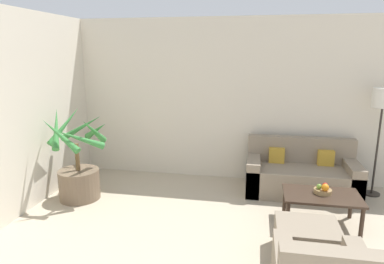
# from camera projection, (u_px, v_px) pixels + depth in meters

# --- Properties ---
(wall_back) EXTENTS (8.75, 0.06, 2.70)m
(wall_back) POSITION_uv_depth(u_px,v_px,m) (290.00, 102.00, 5.55)
(wall_back) COLOR beige
(wall_back) RESTS_ON ground_plane
(potted_palm) EXTENTS (0.90, 0.99, 1.37)m
(potted_palm) POSITION_uv_depth(u_px,v_px,m) (79.00, 172.00, 5.04)
(potted_palm) COLOR brown
(potted_palm) RESTS_ON ground_plane
(sofa_loveseat) EXTENTS (1.65, 0.78, 0.83)m
(sofa_loveseat) POSITION_uv_depth(u_px,v_px,m) (301.00, 175.00, 5.29)
(sofa_loveseat) COLOR gray
(sofa_loveseat) RESTS_ON ground_plane
(floor_lamp) EXTENTS (0.31, 0.31, 1.64)m
(floor_lamp) POSITION_uv_depth(u_px,v_px,m) (383.00, 105.00, 4.96)
(floor_lamp) COLOR #2D2823
(floor_lamp) RESTS_ON ground_plane
(coffee_table) EXTENTS (0.93, 0.59, 0.40)m
(coffee_table) POSITION_uv_depth(u_px,v_px,m) (322.00, 198.00, 4.29)
(coffee_table) COLOR #38281E
(coffee_table) RESTS_ON ground_plane
(fruit_bowl) EXTENTS (0.22, 0.22, 0.06)m
(fruit_bowl) POSITION_uv_depth(u_px,v_px,m) (323.00, 191.00, 4.30)
(fruit_bowl) COLOR #997A4C
(fruit_bowl) RESTS_ON coffee_table
(apple_red) EXTENTS (0.07, 0.07, 0.07)m
(apple_red) POSITION_uv_depth(u_px,v_px,m) (325.00, 185.00, 4.33)
(apple_red) COLOR red
(apple_red) RESTS_ON fruit_bowl
(apple_green) EXTENTS (0.06, 0.06, 0.06)m
(apple_green) POSITION_uv_depth(u_px,v_px,m) (319.00, 186.00, 4.30)
(apple_green) COLOR olive
(apple_green) RESTS_ON fruit_bowl
(orange_fruit) EXTENTS (0.09, 0.09, 0.09)m
(orange_fruit) POSITION_uv_depth(u_px,v_px,m) (325.00, 187.00, 4.23)
(orange_fruit) COLOR orange
(orange_fruit) RESTS_ON fruit_bowl
(ottoman) EXTENTS (0.65, 0.56, 0.38)m
(ottoman) POSITION_uv_depth(u_px,v_px,m) (307.00, 241.00, 3.62)
(ottoman) COLOR gray
(ottoman) RESTS_ON ground_plane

